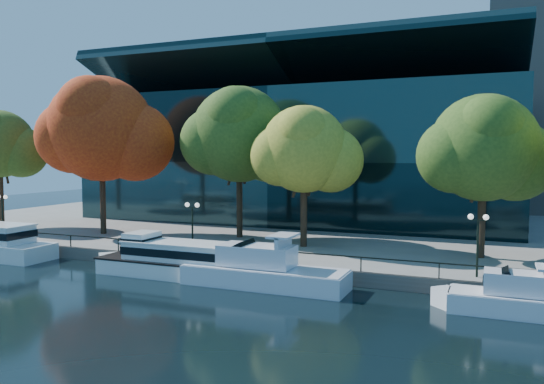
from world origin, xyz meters
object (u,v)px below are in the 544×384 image
at_px(tree_3, 305,151).
at_px(tree_4, 486,150).
at_px(tree_0, 0,145).
at_px(lamp_2, 478,231).
at_px(tree_2, 241,136).
at_px(lamp_1, 192,216).
at_px(tour_boat, 188,259).
at_px(lamp_0, 2,206).
at_px(tree_1, 103,131).
at_px(cruiser_near, 258,270).
at_px(cruiser_far, 520,298).

bearing_deg(tree_3, tree_4, 2.03).
height_order(tree_0, lamp_2, tree_0).
bearing_deg(tree_2, lamp_1, -89.47).
height_order(tour_boat, tree_3, tree_3).
distance_m(tree_2, lamp_2, 23.75).
relative_size(tree_2, lamp_0, 3.52).
distance_m(lamp_1, lamp_2, 20.96).
distance_m(tree_4, lamp_2, 8.60).
relative_size(tour_boat, tree_0, 1.27).
bearing_deg(tree_0, tree_1, 0.07).
bearing_deg(tree_4, tree_3, -177.97).
distance_m(lamp_0, lamp_2, 41.55).
relative_size(tour_boat, lamp_0, 3.97).
height_order(tree_2, lamp_2, tree_2).
xyz_separation_m(tree_3, lamp_1, (-7.17, -6.39, -5.11)).
height_order(lamp_0, lamp_1, same).
height_order(tree_0, tree_3, tree_0).
relative_size(tree_3, lamp_1, 2.96).
bearing_deg(tree_2, tree_4, -5.34).
height_order(tree_1, tree_3, tree_1).
xyz_separation_m(cruiser_near, tree_0, (-34.79, 9.60, 8.69)).
relative_size(cruiser_far, lamp_2, 2.29).
distance_m(tree_1, lamp_1, 16.30).
bearing_deg(tree_1, lamp_1, -22.91).
bearing_deg(lamp_1, tour_boat, -64.04).
distance_m(tree_3, tree_4, 14.03).
relative_size(cruiser_far, lamp_1, 2.29).
height_order(lamp_1, lamp_2, same).
relative_size(cruiser_far, tree_3, 0.77).
relative_size(tree_4, lamp_1, 3.06).
bearing_deg(tree_0, cruiser_near, -15.42).
bearing_deg(tree_0, tree_3, 1.15).
xyz_separation_m(tour_boat, tree_2, (-1.77, 12.34, 9.20)).
xyz_separation_m(tree_3, lamp_2, (13.79, -6.39, -5.11)).
height_order(tour_boat, tree_2, tree_2).
height_order(tree_1, lamp_0, tree_1).
relative_size(cruiser_near, tree_3, 1.04).
bearing_deg(cruiser_far, lamp_0, 174.44).
height_order(tree_4, lamp_0, tree_4).
height_order(cruiser_near, lamp_2, lamp_2).
xyz_separation_m(cruiser_near, tree_2, (-7.48, 12.78, 9.38)).
xyz_separation_m(tour_boat, lamp_0, (-22.28, 3.47, 2.69)).
bearing_deg(tree_2, tree_3, -18.91).
xyz_separation_m(tree_2, lamp_1, (0.08, -8.87, -6.51)).
bearing_deg(lamp_0, tree_1, 38.84).
xyz_separation_m(tour_boat, cruiser_near, (5.71, -0.44, -0.17)).
xyz_separation_m(cruiser_far, tree_4, (-2.10, 11.16, 8.17)).
distance_m(cruiser_near, lamp_0, 28.41).
bearing_deg(lamp_0, tree_3, 12.95).
distance_m(tree_2, lamp_0, 23.28).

